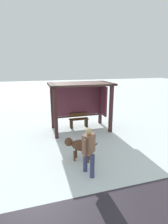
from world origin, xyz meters
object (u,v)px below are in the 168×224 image
object	(u,v)px
person_walking	(89,148)
bus_shelter	(82,95)
bench_left_inside	(79,121)
dog	(80,145)

from	to	relation	value
person_walking	bus_shelter	bearing A→B (deg)	77.48
bench_left_inside	person_walking	world-z (taller)	person_walking
dog	person_walking	bearing A→B (deg)	-86.50
bus_shelter	bench_left_inside	distance (m)	1.47
bench_left_inside	person_walking	xyz separation A→B (m)	(-0.76, -4.14, 0.53)
bus_shelter	bench_left_inside	world-z (taller)	bus_shelter
person_walking	dog	xyz separation A→B (m)	(-0.05, 0.88, -0.31)
bus_shelter	person_walking	world-z (taller)	bus_shelter
bench_left_inside	dog	xyz separation A→B (m)	(-0.82, -3.26, 0.22)
bus_shelter	bench_left_inside	size ratio (longest dim) A/B	2.98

